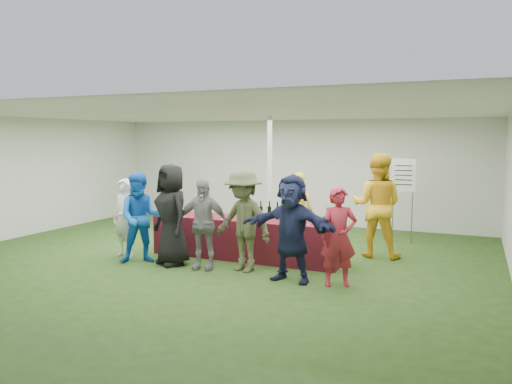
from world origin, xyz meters
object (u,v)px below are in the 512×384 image
at_px(customer_0, 125,218).
at_px(customer_2, 172,215).
at_px(staff_pourer, 298,211).
at_px(customer_5, 291,228).
at_px(customer_6, 339,237).
at_px(customer_3, 203,224).
at_px(customer_1, 141,218).
at_px(customer_4, 243,221).
at_px(wine_list_sign, 403,181).
at_px(dump_bucket, 330,221).
at_px(staff_back, 377,205).
at_px(serving_table, 246,238).

relative_size(customer_0, customer_2, 0.83).
xyz_separation_m(staff_pourer, customer_5, (0.59, -2.06, 0.05)).
distance_m(customer_0, customer_6, 4.15).
bearing_deg(customer_3, customer_1, 172.21).
relative_size(customer_4, customer_5, 1.01).
relative_size(customer_0, customer_1, 0.91).
bearing_deg(customer_2, wine_list_sign, 75.56).
bearing_deg(customer_0, customer_2, 0.46).
distance_m(customer_3, customer_6, 2.38).
xyz_separation_m(dump_bucket, staff_pourer, (-0.96, 1.18, -0.05)).
distance_m(customer_1, customer_6, 3.61).
height_order(staff_back, customer_4, staff_back).
bearing_deg(customer_1, customer_6, -33.43).
height_order(staff_pourer, customer_4, customer_4).
bearing_deg(customer_4, dump_bucket, 40.21).
bearing_deg(customer_1, customer_0, 123.74).
distance_m(customer_2, customer_6, 3.03).
distance_m(wine_list_sign, customer_3, 4.63).
bearing_deg(staff_pourer, customer_0, 28.77).
distance_m(customer_0, customer_4, 2.48).
bearing_deg(customer_6, customer_4, 150.34).
height_order(wine_list_sign, staff_pourer, wine_list_sign).
bearing_deg(customer_3, serving_table, 59.54).
xyz_separation_m(staff_back, customer_3, (-2.56, -2.09, -0.20)).
xyz_separation_m(wine_list_sign, customer_3, (-2.83, -3.63, -0.54)).
xyz_separation_m(customer_5, customer_6, (0.74, 0.05, -0.09)).
distance_m(serving_table, staff_pourer, 1.26).
bearing_deg(customer_3, staff_back, 28.36).
xyz_separation_m(staff_back, customer_5, (-0.92, -2.19, -0.14)).
bearing_deg(customer_3, customer_4, 0.10).
bearing_deg(customer_6, staff_pourer, 99.99).
bearing_deg(staff_back, customer_6, 83.36).
height_order(staff_back, customer_1, staff_back).
distance_m(customer_1, customer_2, 0.60).
distance_m(staff_back, customer_5, 2.38).
distance_m(serving_table, customer_2, 1.48).
distance_m(wine_list_sign, staff_pourer, 2.49).
bearing_deg(customer_5, dump_bucket, 73.27).
bearing_deg(customer_1, wine_list_sign, 8.52).
bearing_deg(dump_bucket, customer_1, -165.32).
height_order(serving_table, dump_bucket, dump_bucket).
distance_m(customer_1, customer_3, 1.23).
height_order(dump_bucket, customer_3, customer_3).
relative_size(staff_back, customer_6, 1.30).
bearing_deg(staff_pourer, customer_6, 119.55).
distance_m(customer_3, customer_4, 0.72).
distance_m(customer_0, customer_2, 1.14).
bearing_deg(staff_pourer, serving_table, 50.34).
xyz_separation_m(staff_back, customer_1, (-3.78, -2.16, -0.16)).
height_order(customer_2, customer_5, customer_2).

